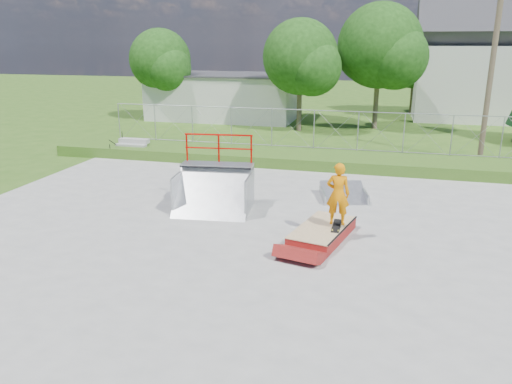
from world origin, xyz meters
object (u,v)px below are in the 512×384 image
at_px(flat_bank_ramp, 343,194).
at_px(skater, 338,196).
at_px(quarter_pipe, 213,176).
at_px(grind_box, 322,233).

relative_size(flat_bank_ramp, skater, 0.92).
bearing_deg(quarter_pipe, grind_box, -27.63).
xyz_separation_m(quarter_pipe, skater, (4.10, -1.44, 0.09)).
bearing_deg(skater, flat_bank_ramp, -90.56).
distance_m(quarter_pipe, skater, 4.34).
relative_size(grind_box, flat_bank_ramp, 1.69).
bearing_deg(grind_box, quarter_pipe, 171.69).
relative_size(grind_box, quarter_pipe, 1.13).
distance_m(grind_box, flat_bank_ramp, 3.79).
bearing_deg(skater, quarter_pipe, -22.00).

